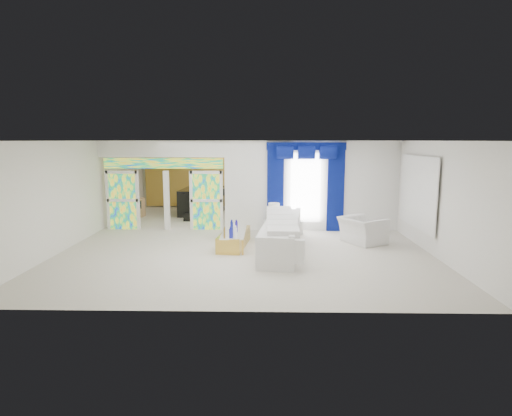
{
  "coord_description": "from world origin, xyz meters",
  "views": [
    {
      "loc": [
        0.56,
        -13.14,
        3.02
      ],
      "look_at": [
        0.3,
        -1.2,
        1.1
      ],
      "focal_mm": 29.75,
      "sensor_mm": 36.0,
      "label": 1
    }
  ],
  "objects_px": {
    "armchair": "(363,230)",
    "coffee_table": "(234,239)",
    "grand_piano": "(202,201)",
    "console_table": "(283,227)",
    "white_sofa": "(282,235)"
  },
  "relations": [
    {
      "from": "white_sofa",
      "to": "grand_piano",
      "type": "height_order",
      "value": "grand_piano"
    },
    {
      "from": "console_table",
      "to": "grand_piano",
      "type": "distance_m",
      "value": 4.92
    },
    {
      "from": "armchair",
      "to": "console_table",
      "type": "bearing_deg",
      "value": 31.08
    },
    {
      "from": "console_table",
      "to": "coffee_table",
      "type": "bearing_deg",
      "value": -130.65
    },
    {
      "from": "armchair",
      "to": "grand_piano",
      "type": "distance_m",
      "value": 7.41
    },
    {
      "from": "armchair",
      "to": "coffee_table",
      "type": "bearing_deg",
      "value": 66.74
    },
    {
      "from": "white_sofa",
      "to": "coffee_table",
      "type": "bearing_deg",
      "value": 174.01
    },
    {
      "from": "console_table",
      "to": "armchair",
      "type": "bearing_deg",
      "value": -28.58
    },
    {
      "from": "white_sofa",
      "to": "coffee_table",
      "type": "height_order",
      "value": "white_sofa"
    },
    {
      "from": "coffee_table",
      "to": "grand_piano",
      "type": "height_order",
      "value": "grand_piano"
    },
    {
      "from": "white_sofa",
      "to": "console_table",
      "type": "distance_m",
      "value": 2.03
    },
    {
      "from": "white_sofa",
      "to": "grand_piano",
      "type": "relative_size",
      "value": 2.05
    },
    {
      "from": "coffee_table",
      "to": "armchair",
      "type": "bearing_deg",
      "value": 7.08
    },
    {
      "from": "coffee_table",
      "to": "grand_piano",
      "type": "xyz_separation_m",
      "value": [
        -1.72,
        5.45,
        0.3
      ]
    },
    {
      "from": "white_sofa",
      "to": "grand_piano",
      "type": "xyz_separation_m",
      "value": [
        -3.07,
        5.75,
        0.12
      ]
    }
  ]
}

